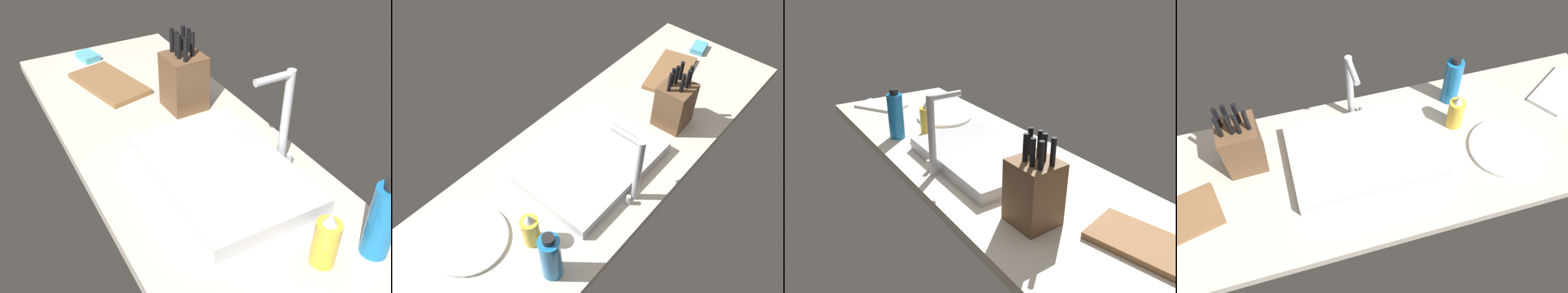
# 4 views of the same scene
# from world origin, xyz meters

# --- Properties ---
(countertop_slab) EXTENTS (1.91, 0.59, 0.04)m
(countertop_slab) POSITION_xyz_m (0.00, 0.00, 0.02)
(countertop_slab) COLOR beige
(countertop_slab) RESTS_ON ground
(sink_basin) EXTENTS (0.49, 0.33, 0.04)m
(sink_basin) POSITION_xyz_m (0.02, 0.03, 0.06)
(sink_basin) COLOR #B7BABF
(sink_basin) RESTS_ON countertop_slab
(faucet) EXTENTS (0.05, 0.12, 0.28)m
(faucet) POSITION_xyz_m (0.02, 0.20, 0.19)
(faucet) COLOR #B7BABF
(faucet) RESTS_ON countertop_slab
(knife_block) EXTENTS (0.12, 0.12, 0.26)m
(knife_block) POSITION_xyz_m (-0.36, 0.11, 0.13)
(knife_block) COLOR brown
(knife_block) RESTS_ON countertop_slab
(soap_bottle) EXTENTS (0.06, 0.06, 0.14)m
(soap_bottle) POSITION_xyz_m (0.36, 0.07, 0.10)
(soap_bottle) COLOR gold
(soap_bottle) RESTS_ON countertop_slab
(water_bottle) EXTENTS (0.06, 0.06, 0.20)m
(water_bottle) POSITION_xyz_m (0.39, 0.19, 0.13)
(water_bottle) COLOR #1970B7
(water_bottle) RESTS_ON countertop_slab
(dinner_plate) EXTENTS (0.25, 0.25, 0.01)m
(dinner_plate) POSITION_xyz_m (0.49, -0.08, 0.04)
(dinner_plate) COLOR white
(dinner_plate) RESTS_ON countertop_slab
(dish_towel) EXTENTS (0.27, 0.23, 0.01)m
(dish_towel) POSITION_xyz_m (0.80, 0.11, 0.04)
(dish_towel) COLOR white
(dish_towel) RESTS_ON countertop_slab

